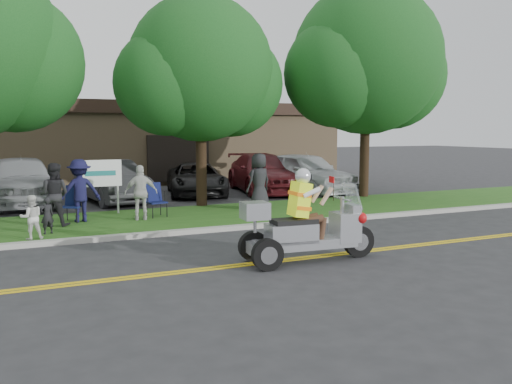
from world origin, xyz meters
name	(u,v)px	position (x,y,z in m)	size (l,w,h in m)	color
ground	(289,254)	(0.00, 0.00, 0.00)	(120.00, 120.00, 0.00)	#28282B
centerline_near	(303,259)	(0.00, -0.58, 0.01)	(60.00, 0.10, 0.01)	gold
centerline_far	(299,257)	(0.00, -0.42, 0.01)	(60.00, 0.10, 0.01)	gold
curb	(235,228)	(0.00, 3.05, 0.06)	(60.00, 0.25, 0.12)	#A8A89E
grass_verge	(208,216)	(0.00, 5.20, 0.06)	(60.00, 4.00, 0.10)	#215316
commercial_building	(157,142)	(2.00, 18.98, 2.01)	(18.00, 8.20, 4.00)	#9E7F5B
tree_mid	(201,75)	(0.55, 7.23, 4.43)	(5.88, 4.80, 7.05)	#332114
tree_right	(367,66)	(7.06, 7.03, 5.03)	(6.86, 5.60, 8.07)	#332114
business_sign	(100,176)	(-2.90, 6.60, 1.26)	(1.25, 0.06, 1.75)	silver
trike_scooter	(304,229)	(-0.08, -0.77, 0.66)	(2.90, 1.00, 1.90)	black
lawn_chair_a	(73,201)	(-3.81, 5.66, 0.66)	(0.72, 0.73, 0.99)	black
lawn_chair_b	(155,198)	(-1.52, 5.55, 0.66)	(0.62, 0.63, 0.99)	black
spectator_adult_mid	(54,195)	(-4.35, 5.07, 0.94)	(0.82, 0.64, 1.68)	black
spectator_adult_right	(141,193)	(-2.03, 5.08, 0.88)	(0.91, 0.38, 1.56)	beige
spectator_chair_a	(80,191)	(-3.64, 5.49, 0.97)	(1.12, 0.65, 1.74)	#151439
spectator_chair_b	(259,181)	(1.87, 5.53, 1.01)	(0.88, 0.57, 1.80)	black
child_left	(47,216)	(-4.60, 3.97, 0.56)	(0.33, 0.22, 0.90)	black
child_right	(31,217)	(-4.98, 3.40, 0.63)	(0.51, 0.39, 1.04)	silver
parked_car_far_left	(22,180)	(-5.00, 10.37, 0.89)	(2.11, 5.24, 1.78)	#9D9FA4
parked_car_left	(112,182)	(-2.00, 9.94, 0.77)	(1.63, 4.66, 1.54)	#2F2F32
parked_car_mid	(196,179)	(1.50, 10.76, 0.66)	(2.18, 4.72, 1.31)	black
parked_car_right	(263,173)	(4.50, 10.78, 0.80)	(2.25, 5.52, 1.60)	#541318
parked_car_far_right	(304,173)	(5.80, 9.48, 0.87)	(2.05, 5.09, 1.73)	#B7BBBF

